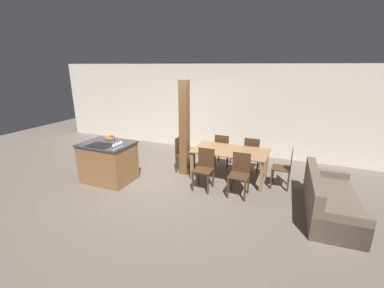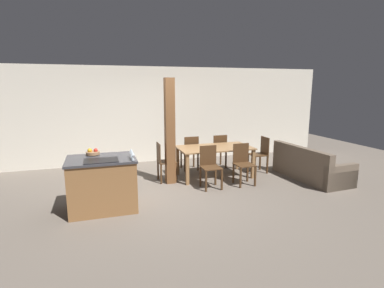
% 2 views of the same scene
% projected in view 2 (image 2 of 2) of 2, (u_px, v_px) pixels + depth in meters
% --- Properties ---
extents(ground_plane, '(16.00, 16.00, 0.00)m').
position_uv_depth(ground_plane, '(167.00, 193.00, 6.18)').
color(ground_plane, '#665B51').
extents(wall_back, '(11.20, 0.08, 2.70)m').
position_uv_depth(wall_back, '(145.00, 115.00, 8.49)').
color(wall_back, silver).
rests_on(wall_back, ground_plane).
extents(kitchen_island, '(1.17, 0.87, 0.94)m').
position_uv_depth(kitchen_island, '(102.00, 184.00, 5.28)').
color(kitchen_island, olive).
rests_on(kitchen_island, ground_plane).
extents(fruit_bowl, '(0.24, 0.24, 0.12)m').
position_uv_depth(fruit_bowl, '(93.00, 152.00, 5.42)').
color(fruit_bowl, '#99704C').
rests_on(fruit_bowl, kitchen_island).
extents(wine_glass_near, '(0.07, 0.07, 0.15)m').
position_uv_depth(wine_glass_near, '(133.00, 154.00, 4.98)').
color(wine_glass_near, silver).
rests_on(wine_glass_near, kitchen_island).
extents(wine_glass_middle, '(0.07, 0.07, 0.15)m').
position_uv_depth(wine_glass_middle, '(132.00, 153.00, 5.06)').
color(wine_glass_middle, silver).
rests_on(wine_glass_middle, kitchen_island).
extents(wine_glass_far, '(0.07, 0.07, 0.15)m').
position_uv_depth(wine_glass_far, '(132.00, 152.00, 5.14)').
color(wine_glass_far, silver).
rests_on(wine_glass_far, kitchen_island).
extents(wine_glass_end, '(0.07, 0.07, 0.15)m').
position_uv_depth(wine_glass_end, '(131.00, 151.00, 5.22)').
color(wine_glass_end, silver).
rests_on(wine_glass_end, kitchen_island).
extents(dining_table, '(1.75, 0.96, 0.73)m').
position_uv_depth(dining_table, '(215.00, 151.00, 7.17)').
color(dining_table, olive).
rests_on(dining_table, ground_plane).
extents(dining_chair_near_left, '(0.40, 0.40, 0.90)m').
position_uv_depth(dining_chair_near_left, '(210.00, 166.00, 6.42)').
color(dining_chair_near_left, '#472D19').
rests_on(dining_chair_near_left, ground_plane).
extents(dining_chair_near_right, '(0.40, 0.40, 0.90)m').
position_uv_depth(dining_chair_near_right, '(243.00, 163.00, 6.66)').
color(dining_chair_near_right, '#472D19').
rests_on(dining_chair_near_right, ground_plane).
extents(dining_chair_far_left, '(0.40, 0.40, 0.90)m').
position_uv_depth(dining_chair_far_left, '(190.00, 152.00, 7.75)').
color(dining_chair_far_left, '#472D19').
rests_on(dining_chair_far_left, ground_plane).
extents(dining_chair_far_right, '(0.40, 0.40, 0.90)m').
position_uv_depth(dining_chair_far_right, '(218.00, 150.00, 7.99)').
color(dining_chair_far_right, '#472D19').
rests_on(dining_chair_far_right, ground_plane).
extents(dining_chair_head_end, '(0.40, 0.40, 0.90)m').
position_uv_depth(dining_chair_head_end, '(164.00, 161.00, 6.83)').
color(dining_chair_head_end, '#472D19').
rests_on(dining_chair_head_end, ground_plane).
extents(dining_chair_foot_end, '(0.40, 0.40, 0.90)m').
position_uv_depth(dining_chair_foot_end, '(260.00, 154.00, 7.58)').
color(dining_chair_foot_end, '#472D19').
rests_on(dining_chair_foot_end, ground_plane).
extents(couch, '(0.93, 1.90, 0.78)m').
position_uv_depth(couch, '(310.00, 168.00, 7.08)').
color(couch, brown).
rests_on(couch, ground_plane).
extents(timber_post, '(0.20, 0.20, 2.34)m').
position_uv_depth(timber_post, '(170.00, 132.00, 6.60)').
color(timber_post, brown).
rests_on(timber_post, ground_plane).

